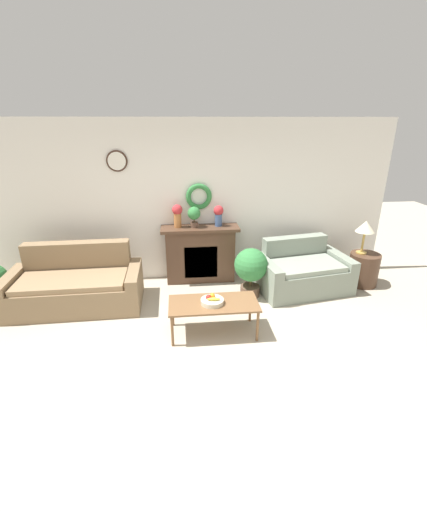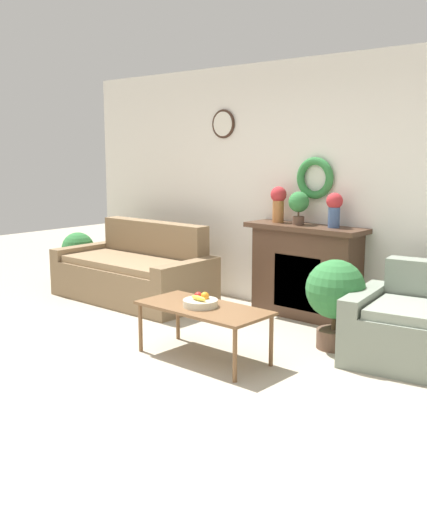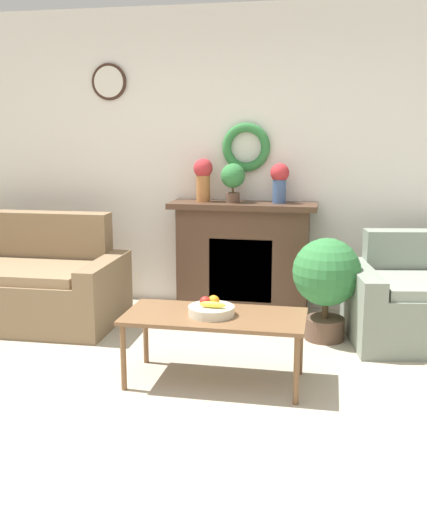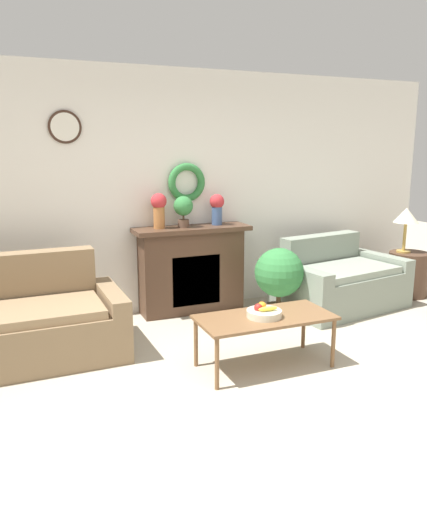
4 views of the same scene
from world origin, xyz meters
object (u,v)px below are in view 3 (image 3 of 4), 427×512
object	(u,v)px
fireplace	(243,256)
vase_on_mantel_right	(280,180)
potted_plant_floor_by_loveseat	(326,278)
couch_left	(10,284)
fruit_bowl	(211,309)
vase_on_mantel_left	(203,176)
potted_plant_on_mantel	(233,178)
coffee_table	(215,321)

from	to	relation	value
fireplace	vase_on_mantel_right	world-z (taller)	vase_on_mantel_right
vase_on_mantel_right	potted_plant_floor_by_loveseat	xyz separation A→B (m)	(0.44, -0.68, -0.69)
couch_left	potted_plant_floor_by_loveseat	world-z (taller)	couch_left
fruit_bowl	vase_on_mantel_right	distance (m)	1.83
vase_on_mantel_left	potted_plant_on_mantel	world-z (taller)	vase_on_mantel_left
couch_left	vase_on_mantel_left	xyz separation A→B (m)	(1.57, 0.68, 0.90)
potted_plant_on_mantel	fruit_bowl	bearing A→B (deg)	-85.36
coffee_table	potted_plant_on_mantel	xyz separation A→B (m)	(-0.15, 1.64, 0.79)
couch_left	vase_on_mantel_left	bearing A→B (deg)	22.18
coffee_table	vase_on_mantel_right	distance (m)	1.85
fireplace	vase_on_mantel_right	bearing A→B (deg)	1.03
fruit_bowl	potted_plant_on_mantel	world-z (taller)	potted_plant_on_mantel
fireplace	vase_on_mantel_left	size ratio (longest dim) A/B	3.40
couch_left	coffee_table	xyz separation A→B (m)	(2.00, -0.98, 0.10)
couch_left	fruit_bowl	world-z (taller)	couch_left
potted_plant_on_mantel	fireplace	bearing A→B (deg)	8.65
fruit_bowl	potted_plant_floor_by_loveseat	bearing A→B (deg)	54.24
fireplace	coffee_table	bearing A→B (deg)	-87.90
vase_on_mantel_right	potted_plant_floor_by_loveseat	bearing A→B (deg)	-57.39
fireplace	vase_on_mantel_right	size ratio (longest dim) A/B	3.73
couch_left	vase_on_mantel_right	size ratio (longest dim) A/B	5.59
vase_on_mantel_right	vase_on_mantel_left	bearing A→B (deg)	180.00
vase_on_mantel_left	potted_plant_floor_by_loveseat	size ratio (longest dim) A/B	0.48
couch_left	coffee_table	world-z (taller)	couch_left
fruit_bowl	couch_left	bearing A→B (deg)	153.34
fireplace	potted_plant_on_mantel	bearing A→B (deg)	-171.35
fireplace	coffee_table	xyz separation A→B (m)	(0.06, -1.65, -0.08)
fireplace	couch_left	size ratio (longest dim) A/B	0.67
couch_left	fruit_bowl	distance (m)	2.22
couch_left	vase_on_mantel_left	world-z (taller)	vase_on_mantel_left
fireplace	potted_plant_on_mantel	size ratio (longest dim) A/B	3.80
vase_on_mantel_right	potted_plant_on_mantel	bearing A→B (deg)	-177.20
fruit_bowl	coffee_table	bearing A→B (deg)	33.39
fireplace	vase_on_mantel_left	xyz separation A→B (m)	(-0.37, 0.01, 0.71)
potted_plant_on_mantel	coffee_table	bearing A→B (deg)	-84.61
vase_on_mantel_left	vase_on_mantel_right	size ratio (longest dim) A/B	1.10
vase_on_mantel_left	potted_plant_on_mantel	size ratio (longest dim) A/B	1.12
coffee_table	potted_plant_on_mantel	world-z (taller)	potted_plant_on_mantel
fireplace	potted_plant_floor_by_loveseat	xyz separation A→B (m)	(0.75, -0.68, -0.00)
coffee_table	vase_on_mantel_left	size ratio (longest dim) A/B	3.02
vase_on_mantel_right	potted_plant_on_mantel	size ratio (longest dim) A/B	1.02
fireplace	potted_plant_floor_by_loveseat	distance (m)	1.01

